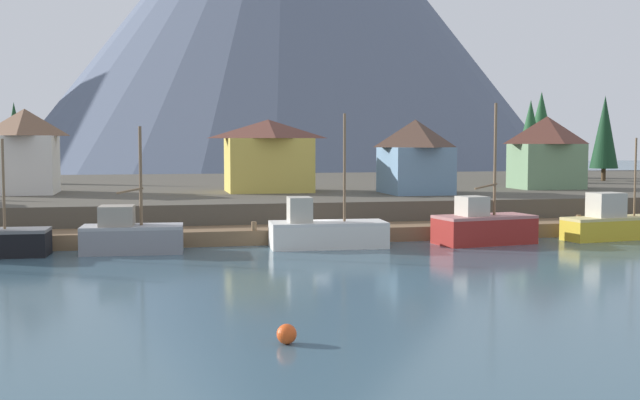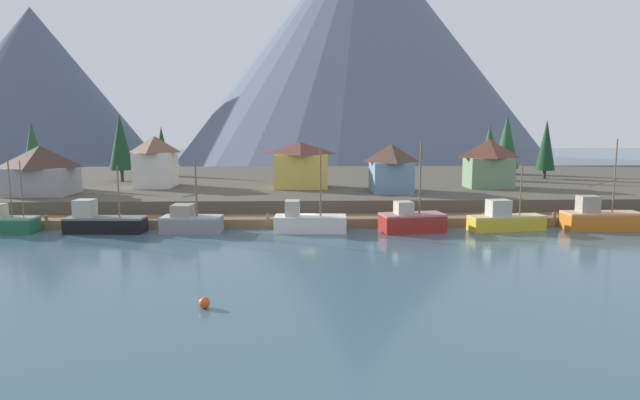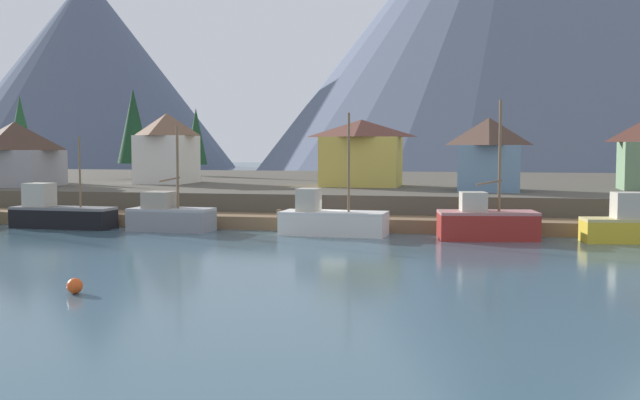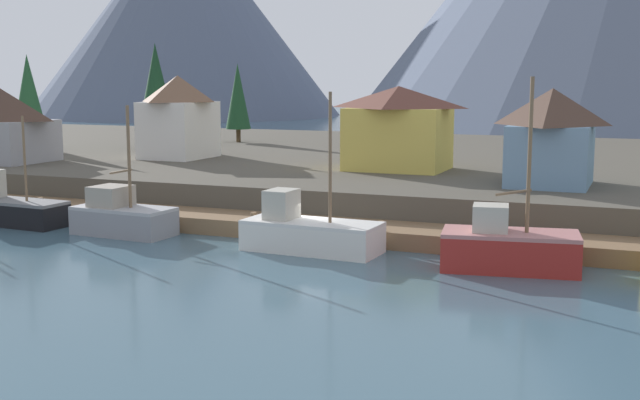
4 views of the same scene
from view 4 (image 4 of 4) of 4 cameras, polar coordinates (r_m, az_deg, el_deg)
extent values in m
cube|color=#3D5B6B|center=(65.56, 6.34, -0.28)|extent=(400.00, 400.00, 1.00)
cube|color=brown|center=(48.57, 0.49, -2.12)|extent=(80.00, 4.00, 1.00)
cylinder|color=brown|center=(57.50, -19.05, -0.62)|extent=(0.36, 0.36, 1.60)
cylinder|color=brown|center=(52.60, -12.48, -1.17)|extent=(0.36, 0.36, 1.60)
cylinder|color=brown|center=(48.53, -4.69, -1.79)|extent=(0.36, 0.36, 1.60)
cylinder|color=brown|center=(45.52, 4.33, -2.48)|extent=(0.36, 0.36, 1.60)
cylinder|color=brown|center=(43.78, 14.36, -3.16)|extent=(0.36, 0.36, 1.60)
cube|color=#4C473D|center=(76.85, 8.84, 2.27)|extent=(400.00, 56.00, 2.50)
cone|color=#4C566B|center=(220.89, -9.56, 12.93)|extent=(82.06, 82.06, 53.89)
cube|color=black|center=(56.86, -21.00, -0.89)|extent=(8.31, 2.95, 1.46)
cube|color=slate|center=(56.74, -21.05, -0.06)|extent=(8.31, 2.95, 0.20)
cylinder|color=brown|center=(55.31, -20.10, 2.74)|extent=(0.16, 0.16, 5.48)
cube|color=gray|center=(50.98, -13.64, -1.55)|extent=(6.38, 3.22, 1.53)
cube|color=#9F9FA2|center=(50.84, -13.68, -0.59)|extent=(6.38, 3.22, 0.20)
cube|color=gray|center=(51.34, -14.52, 0.28)|extent=(2.23, 2.39, 1.24)
cylinder|color=brown|center=(50.10, -13.32, 2.97)|extent=(0.20, 0.20, 6.19)
cylinder|color=brown|center=(50.62, -13.87, 1.96)|extent=(1.67, 0.24, 0.44)
cube|color=silver|center=(44.78, -0.57, -2.70)|extent=(7.73, 3.40, 1.51)
cube|color=silver|center=(44.62, -0.57, -1.62)|extent=(7.73, 3.40, 0.20)
cube|color=#B2AD9E|center=(45.31, -2.73, -0.30)|extent=(1.57, 1.99, 1.64)
cylinder|color=brown|center=(43.67, 0.72, 2.99)|extent=(0.18, 0.18, 7.09)
cube|color=maroon|center=(41.49, 13.23, -3.65)|extent=(7.08, 4.09, 1.75)
cube|color=#AD6C6A|center=(41.30, 13.28, -2.33)|extent=(7.08, 4.09, 0.20)
cube|color=#B2AD9E|center=(41.16, 11.93, -1.24)|extent=(1.99, 2.01, 1.32)
cylinder|color=brown|center=(40.77, 14.55, 3.05)|extent=(0.20, 0.20, 7.63)
cylinder|color=brown|center=(40.96, 13.48, 0.52)|extent=(1.75, 0.42, 0.44)
cube|color=silver|center=(73.28, -9.92, 4.89)|extent=(5.06, 6.18, 4.98)
pyramid|color=brown|center=(73.14, -10.00, 7.74)|extent=(5.32, 6.49, 2.32)
cube|color=gold|center=(62.97, 5.52, 4.31)|extent=(7.39, 5.80, 4.78)
pyramid|color=brown|center=(62.82, 5.56, 7.24)|extent=(7.76, 6.09, 1.67)
cube|color=gray|center=(73.99, -21.48, 3.89)|extent=(7.58, 6.26, 3.52)
pyramid|color=#422D23|center=(73.84, -21.61, 6.30)|extent=(7.96, 6.57, 2.73)
cube|color=#6689A8|center=(55.55, 15.92, 3.06)|extent=(5.13, 6.36, 3.99)
pyramid|color=#422D23|center=(55.36, 16.06, 6.35)|extent=(5.39, 6.68, 2.39)
cylinder|color=#4C3823|center=(84.89, -19.70, 3.87)|extent=(0.50, 0.50, 1.64)
cone|color=#1E4C28|center=(84.69, -19.85, 7.03)|extent=(3.25, 3.25, 7.75)
cylinder|color=#4C3823|center=(83.80, -11.38, 4.22)|extent=(0.50, 0.50, 1.88)
cone|color=#14381E|center=(83.59, -11.48, 7.83)|extent=(3.75, 3.75, 8.68)
cylinder|color=#4C3823|center=(90.96, -5.77, 4.54)|extent=(0.50, 0.50, 1.48)
cone|color=#194223|center=(90.76, -5.81, 7.29)|extent=(2.81, 2.81, 7.24)
camera|label=1|loc=(30.33, -86.58, -4.33)|focal=44.47mm
camera|label=2|loc=(23.93, -109.32, 1.12)|focal=30.09mm
camera|label=3|loc=(16.10, -131.74, -16.21)|focal=43.60mm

